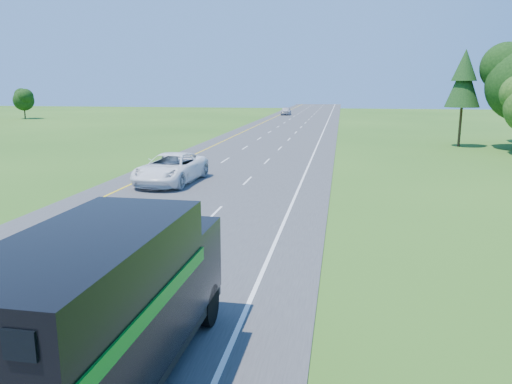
# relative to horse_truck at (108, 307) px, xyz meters

# --- Properties ---
(road) EXTENTS (15.00, 260.00, 0.04)m
(road) POSITION_rel_horse_truck_xyz_m (-3.50, 36.06, -2.00)
(road) COLOR #38383A
(road) RESTS_ON ground
(lane_markings) EXTENTS (11.15, 260.00, 0.01)m
(lane_markings) POSITION_rel_horse_truck_xyz_m (-3.50, 36.06, -1.97)
(lane_markings) COLOR yellow
(lane_markings) RESTS_ON road
(horse_truck) EXTENTS (2.77, 8.40, 3.70)m
(horse_truck) POSITION_rel_horse_truck_xyz_m (0.00, 0.00, 0.00)
(horse_truck) COLOR black
(horse_truck) RESTS_ON road
(white_suv) EXTENTS (3.68, 7.21, 1.95)m
(white_suv) POSITION_rel_horse_truck_xyz_m (-6.55, 22.49, -1.01)
(white_suv) COLOR white
(white_suv) RESTS_ON road
(far_car) EXTENTS (2.22, 5.16, 1.74)m
(far_car) POSITION_rel_horse_truck_xyz_m (-7.66, 101.12, -1.11)
(far_car) COLOR #B7B6BE
(far_car) RESTS_ON road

